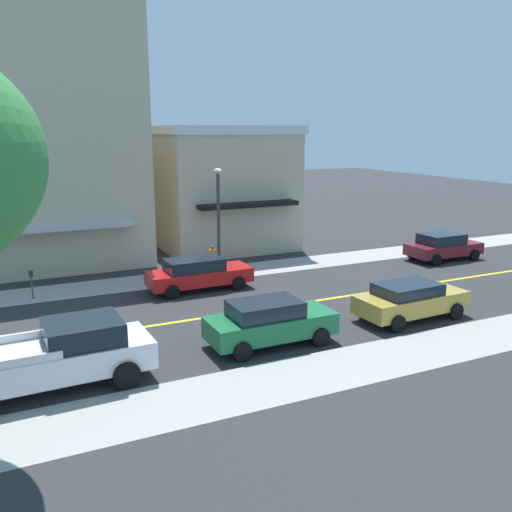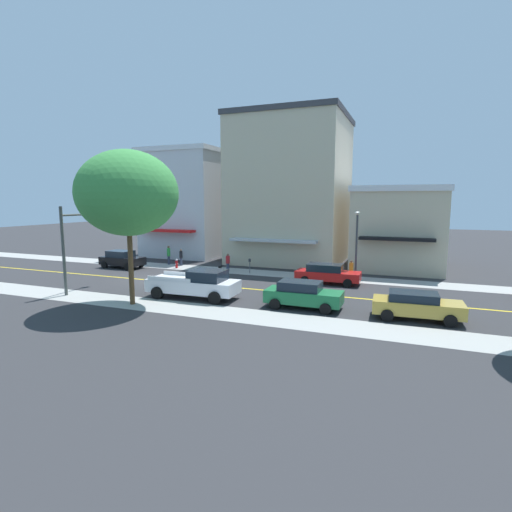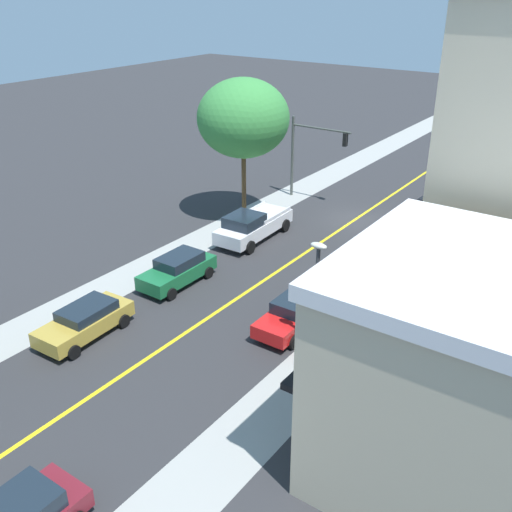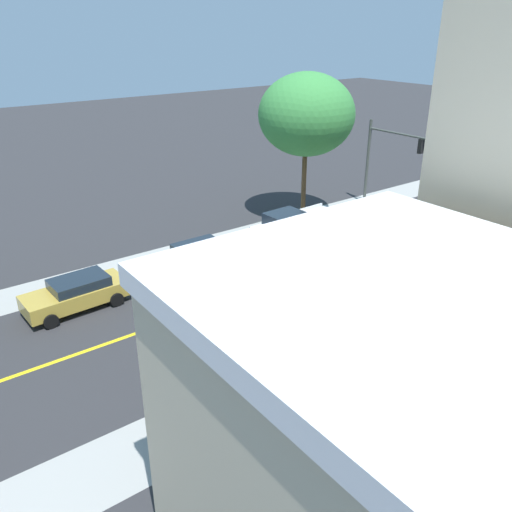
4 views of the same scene
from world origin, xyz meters
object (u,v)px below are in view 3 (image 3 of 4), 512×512
Objects in this scene: black_sedan_left_curb at (441,196)px; pedestrian_red_shirt at (414,252)px; street_lamp at (317,288)px; parking_meter at (394,265)px; pedestrian_orange_shirt at (319,339)px; fire_hydrant at (442,229)px; traffic_light_mast at (310,147)px; pedestrian_green_shirt at (476,217)px; red_sedan_left_curb at (296,311)px; gold_sedan_right_curb at (85,321)px; pedestrian_black_shirt at (467,226)px; small_dog at (422,256)px; white_pickup_truck at (252,225)px; green_sedan_right_curb at (178,269)px; street_tree_left_near at (243,118)px.

black_sedan_left_curb is 2.65× the size of pedestrian_red_shirt.
black_sedan_left_curb is at bearing -84.74° from street_lamp.
pedestrian_orange_shirt reaches higher than parking_meter.
fire_hydrant is 10.96m from traffic_light_mast.
street_lamp reaches higher than pedestrian_green_shirt.
red_sedan_left_curb is 2.60× the size of pedestrian_green_shirt.
pedestrian_red_shirt is 0.85× the size of pedestrian_green_shirt.
fire_hydrant is at bearing 172.03° from red_sedan_left_curb.
pedestrian_green_shirt reaches higher than fire_hydrant.
pedestrian_black_shirt reaches higher than gold_sedan_right_curb.
gold_sedan_right_curb is 18.87m from small_dog.
street_lamp reaches higher than small_dog.
street_lamp is 1.18× the size of gold_sedan_right_curb.
pedestrian_green_shirt is at bearing 4.03° from traffic_light_mast.
red_sedan_left_curb is at bearing 75.83° from parking_meter.
red_sedan_left_curb is 9.47m from pedestrian_red_shirt.
pedestrian_black_shirt is at bearing 123.99° from white_pickup_truck.
fire_hydrant is 0.21× the size of black_sedan_left_curb.
white_pickup_truck reaches higher than green_sedan_right_curb.
parking_meter is 0.69× the size of pedestrian_green_shirt.
pedestrian_green_shirt is at bearing 146.84° from green_sedan_right_curb.
white_pickup_truck is (7.51, -7.01, 0.15)m from red_sedan_left_curb.
street_tree_left_near is 1.53× the size of white_pickup_truck.
street_lamp is at bearing 47.06° from red_sedan_left_curb.
red_sedan_left_curb is 3.05× the size of pedestrian_red_shirt.
parking_meter is 9.26m from street_lamp.
pedestrian_red_shirt is at bearing -90.01° from street_lamp.
fire_hydrant is 0.16× the size of street_lamp.
parking_meter is 2.21m from pedestrian_red_shirt.
pedestrian_red_shirt is at bearing -96.29° from parking_meter.
white_pickup_truck is at bearing 38.49° from fire_hydrant.
gold_sedan_right_curb is at bearing 0.05° from green_sedan_right_curb.
red_sedan_left_curb is 7.63× the size of small_dog.
white_pickup_truck is 3.81× the size of pedestrian_orange_shirt.
parking_meter is 0.24× the size of street_lamp.
parking_meter is at bearing -87.90° from small_dog.
pedestrian_red_shirt is (-9.31, -15.44, 0.05)m from gold_sedan_right_curb.
gold_sedan_right_curb is 6.17m from green_sedan_right_curb.
street_lamp is at bearing 136.36° from street_tree_left_near.
pedestrian_green_shirt reaches higher than green_sedan_right_curb.
gold_sedan_right_curb reaches higher than fire_hydrant.
pedestrian_black_shirt is (-1.23, -16.66, -2.59)m from street_lamp.
pedestrian_orange_shirt is (-12.29, 11.34, -5.84)m from street_tree_left_near.
green_sedan_right_curb is at bearing 37.91° from parking_meter.
pedestrian_green_shirt is at bearing 141.18° from pedestrian_red_shirt.
small_dog is (-9.54, -10.11, -0.51)m from green_sedan_right_curb.
gold_sedan_right_curb is 1.10× the size of black_sedan_left_curb.
pedestrian_red_shirt is 1.02m from small_dog.
pedestrian_red_shirt is (-10.52, 6.21, -3.04)m from traffic_light_mast.
white_pickup_truck is (0.21, -7.03, 0.11)m from green_sedan_right_curb.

